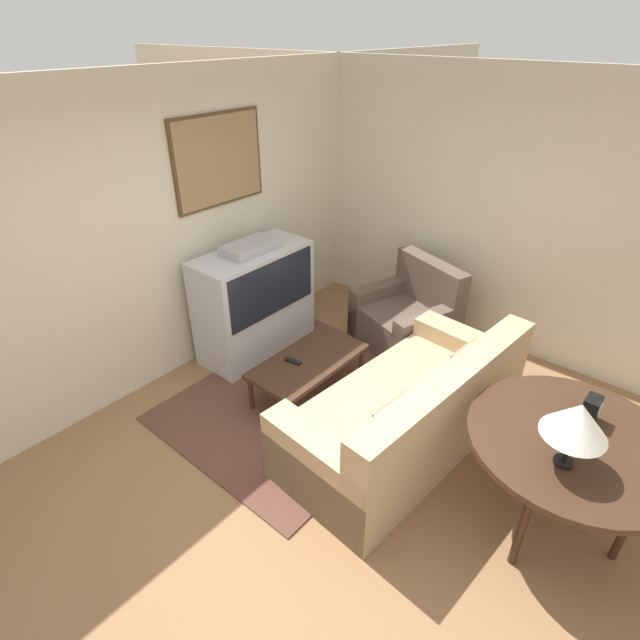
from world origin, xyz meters
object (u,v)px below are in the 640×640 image
Objects in this scene: couch at (408,414)px; console_table at (573,447)px; mantel_clock at (591,409)px; armchair at (407,318)px; coffee_table at (308,363)px; table_lamp at (577,420)px; tv at (255,301)px.

console_table is at bearing 94.50° from couch.
armchair is at bearing 61.30° from mantel_clock.
table_lamp reaches higher than coffee_table.
couch is at bearing 101.25° from mantel_clock.
armchair is 2.39m from console_table.
mantel_clock reaches higher than coffee_table.
table_lamp is 0.54m from mantel_clock.
couch reaches higher than console_table.
tv is at bearing 76.76° from coffee_table.
armchair is 1.02× the size of coffee_table.
table_lamp is 2.48× the size of mantel_clock.
console_table is 7.28× the size of mantel_clock.
table_lamp is at bearing -20.05° from armchair.
tv is 0.95m from coffee_table.
couch is 1.29m from mantel_clock.
coffee_table is at bearing -84.10° from couch.
mantel_clock is at bearing 105.74° from couch.
tv is 1.60m from armchair.
couch is at bearing -95.53° from tv.
table_lamp is at bearing 179.90° from console_table.
coffee_table is at bearing 90.67° from console_table.
console_table is (-1.30, -1.96, 0.42)m from armchair.
couch is at bearing -88.59° from coffee_table.
tv is 3.09m from console_table.
mantel_clock is (0.48, -0.00, -0.24)m from table_lamp.
console_table is (0.00, -1.15, 0.39)m from couch.
couch reaches higher than armchair.
mantel_clock reaches higher than couch.
couch is 1.66× the size of console_table.
couch is 4.87× the size of table_lamp.
table_lamp reaches higher than tv.
console_table is (-0.19, -3.08, 0.14)m from tv.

